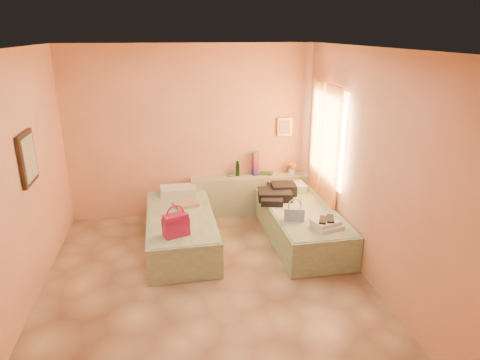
# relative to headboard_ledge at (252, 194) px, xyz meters

# --- Properties ---
(ground) EXTENTS (4.50, 4.50, 0.00)m
(ground) POSITION_rel_headboard_ledge_xyz_m (-0.98, -2.10, -0.33)
(ground) COLOR tan
(ground) RESTS_ON ground
(room_walls) EXTENTS (4.02, 4.51, 2.81)m
(room_walls) POSITION_rel_headboard_ledge_xyz_m (-0.77, -1.53, 1.46)
(room_walls) COLOR #FBB286
(room_walls) RESTS_ON ground
(headboard_ledge) EXTENTS (2.05, 0.30, 0.65)m
(headboard_ledge) POSITION_rel_headboard_ledge_xyz_m (0.00, 0.00, 0.00)
(headboard_ledge) COLOR #99A688
(headboard_ledge) RESTS_ON ground
(bed_left) EXTENTS (0.94, 2.02, 0.50)m
(bed_left) POSITION_rel_headboard_ledge_xyz_m (-1.25, -1.05, -0.08)
(bed_left) COLOR #A4C09B
(bed_left) RESTS_ON ground
(bed_right) EXTENTS (0.94, 2.02, 0.50)m
(bed_right) POSITION_rel_headboard_ledge_xyz_m (0.52, -1.19, -0.08)
(bed_right) COLOR #A4C09B
(bed_right) RESTS_ON ground
(water_bottle) EXTENTS (0.09, 0.09, 0.25)m
(water_bottle) POSITION_rel_headboard_ledge_xyz_m (-0.23, 0.06, 0.45)
(water_bottle) COLOR #14371B
(water_bottle) RESTS_ON headboard_ledge
(rainbow_box) EXTENTS (0.11, 0.11, 0.40)m
(rainbow_box) POSITION_rel_headboard_ledge_xyz_m (0.07, 0.05, 0.53)
(rainbow_box) COLOR #A91447
(rainbow_box) RESTS_ON headboard_ledge
(small_dish) EXTENTS (0.16, 0.16, 0.03)m
(small_dish) POSITION_rel_headboard_ledge_xyz_m (-0.35, 0.07, 0.34)
(small_dish) COLOR #529774
(small_dish) RESTS_ON headboard_ledge
(green_book) EXTENTS (0.24, 0.21, 0.03)m
(green_book) POSITION_rel_headboard_ledge_xyz_m (0.27, 0.06, 0.34)
(green_book) COLOR #2A4F2F
(green_book) RESTS_ON headboard_ledge
(flower_vase) EXTENTS (0.18, 0.18, 0.23)m
(flower_vase) POSITION_rel_headboard_ledge_xyz_m (0.70, 0.02, 0.44)
(flower_vase) COLOR silver
(flower_vase) RESTS_ON headboard_ledge
(magenta_handbag) EXTENTS (0.36, 0.28, 0.30)m
(magenta_handbag) POSITION_rel_headboard_ledge_xyz_m (-1.32, -1.72, 0.32)
(magenta_handbag) COLOR #A91447
(magenta_handbag) RESTS_ON bed_left
(khaki_garment) EXTENTS (0.40, 0.36, 0.06)m
(khaki_garment) POSITION_rel_headboard_ledge_xyz_m (-1.15, -0.76, 0.20)
(khaki_garment) COLOR tan
(khaki_garment) RESTS_ON bed_left
(clothes_pile) EXTENTS (0.65, 0.65, 0.17)m
(clothes_pile) POSITION_rel_headboard_ledge_xyz_m (0.28, -0.70, 0.26)
(clothes_pile) COLOR black
(clothes_pile) RESTS_ON bed_right
(blue_handbag) EXTENTS (0.30, 0.18, 0.18)m
(blue_handbag) POSITION_rel_headboard_ledge_xyz_m (0.30, -1.51, 0.26)
(blue_handbag) COLOR #456BA7
(blue_handbag) RESTS_ON bed_right
(towel_stack) EXTENTS (0.42, 0.38, 0.10)m
(towel_stack) POSITION_rel_headboard_ledge_xyz_m (0.66, -1.82, 0.23)
(towel_stack) COLOR silver
(towel_stack) RESTS_ON bed_right
(sandal_pair) EXTENTS (0.26, 0.29, 0.03)m
(sandal_pair) POSITION_rel_headboard_ledge_xyz_m (0.66, -1.81, 0.29)
(sandal_pair) COLOR black
(sandal_pair) RESTS_ON towel_stack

